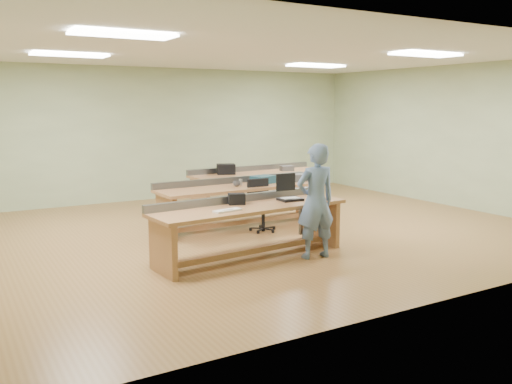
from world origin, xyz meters
The scene contains 22 objects.
floor centered at (0.00, 0.00, 0.00)m, with size 10.00×10.00×0.00m, color brown.
ceiling centered at (0.00, 0.00, 3.00)m, with size 10.00×10.00×0.00m, color silver.
wall_back centered at (0.00, 4.00, 1.50)m, with size 10.00×0.04×3.00m, color #A4B88B.
wall_front centered at (0.00, -4.00, 1.50)m, with size 10.00×0.04×3.00m, color #A4B88B.
wall_right centered at (5.00, 0.00, 1.50)m, with size 0.04×8.00×3.00m, color #A4B88B.
fluor_panels centered at (0.00, 0.00, 2.97)m, with size 6.20×3.50×0.03m.
workbench_front centered at (-0.75, -1.38, 0.56)m, with size 2.99×1.03×0.86m.
workbench_mid centered at (0.11, 0.39, 0.56)m, with size 3.14×0.91×0.86m.
workbench_back centered at (1.32, 1.87, 0.56)m, with size 3.05×0.93×0.86m.
person centered at (0.05, -1.87, 0.82)m, with size 0.59×0.39×1.63m, color slate.
laptop_base centered at (-0.02, -1.33, 0.77)m, with size 0.33×0.27×0.04m, color black.
laptop_screen centered at (-0.01, -1.20, 1.01)m, with size 0.33×0.02×0.26m, color black.
keyboard centered at (-1.21, -1.60, 0.76)m, with size 0.41×0.14×0.02m, color beige.
trackball_mouse centered at (0.21, -1.64, 0.78)m, with size 0.12×0.14×0.06m, color white.
camera_bag centered at (-0.86, -1.21, 0.83)m, with size 0.23×0.15×0.16m, color black.
task_chair centered at (0.26, -0.05, 0.33)m, with size 0.50×0.50×0.89m.
parts_bin_teal centered at (0.56, 0.42, 0.82)m, with size 0.39×0.30×0.14m, color #163949.
parts_bin_grey centered at (1.39, 0.34, 0.82)m, with size 0.49×0.31×0.13m, color #393A3C.
mug centered at (-0.04, 0.32, 0.80)m, with size 0.12×0.12×0.10m, color #393A3C.
drinks_can centered at (0.08, 0.40, 0.81)m, with size 0.06×0.06×0.11m, color silver.
storage_box_back centered at (0.58, 1.93, 0.85)m, with size 0.36×0.26×0.21m, color black.
tray_back centered at (1.98, 1.79, 0.80)m, with size 0.27×0.20×0.11m, color #393A3C.
Camera 1 is at (-4.45, -7.93, 2.15)m, focal length 38.00 mm.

